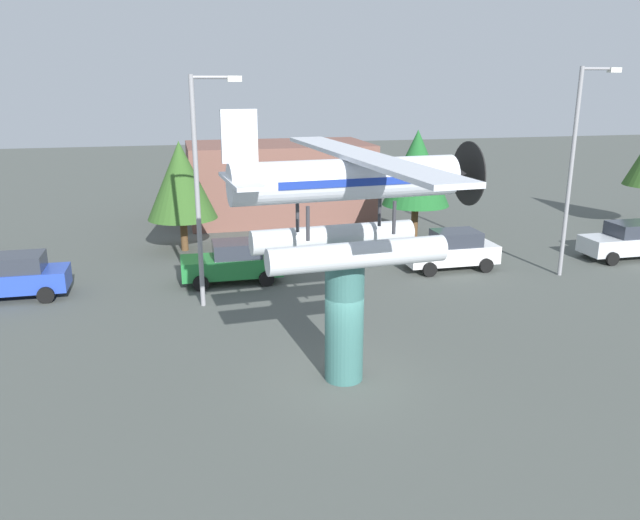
# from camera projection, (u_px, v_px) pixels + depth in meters

# --- Properties ---
(ground_plane) EXTENTS (140.00, 140.00, 0.00)m
(ground_plane) POSITION_uv_depth(u_px,v_px,m) (344.00, 378.00, 18.10)
(ground_plane) COLOR #4C514C
(display_pedestal) EXTENTS (1.10, 1.10, 3.62)m
(display_pedestal) POSITION_uv_depth(u_px,v_px,m) (344.00, 320.00, 17.60)
(display_pedestal) COLOR #386B66
(display_pedestal) RESTS_ON ground
(floatplane_monument) EXTENTS (6.97, 10.45, 4.00)m
(floatplane_monument) POSITION_uv_depth(u_px,v_px,m) (350.00, 197.00, 16.67)
(floatplane_monument) COLOR silver
(floatplane_monument) RESTS_ON display_pedestal
(car_near_blue) EXTENTS (4.20, 2.02, 1.76)m
(car_near_blue) POSITION_uv_depth(u_px,v_px,m) (13.00, 277.00, 24.51)
(car_near_blue) COLOR #2847B7
(car_near_blue) RESTS_ON ground
(car_mid_green) EXTENTS (4.20, 2.02, 1.76)m
(car_mid_green) POSITION_uv_depth(u_px,v_px,m) (233.00, 262.00, 26.49)
(car_mid_green) COLOR #237A38
(car_mid_green) RESTS_ON ground
(car_far_white) EXTENTS (4.20, 2.02, 1.76)m
(car_far_white) POSITION_uv_depth(u_px,v_px,m) (452.00, 250.00, 28.35)
(car_far_white) COLOR white
(car_far_white) RESTS_ON ground
(car_distant_silver) EXTENTS (4.20, 2.02, 1.76)m
(car_distant_silver) POSITION_uv_depth(u_px,v_px,m) (627.00, 241.00, 29.98)
(car_distant_silver) COLOR silver
(car_distant_silver) RESTS_ON ground
(streetlight_primary) EXTENTS (1.84, 0.28, 8.49)m
(streetlight_primary) POSITION_uv_depth(u_px,v_px,m) (202.00, 178.00, 22.63)
(streetlight_primary) COLOR gray
(streetlight_primary) RESTS_ON ground
(streetlight_secondary) EXTENTS (1.84, 0.28, 8.84)m
(streetlight_secondary) POSITION_uv_depth(u_px,v_px,m) (576.00, 160.00, 26.29)
(streetlight_secondary) COLOR gray
(streetlight_secondary) RESTS_ON ground
(storefront_building) EXTENTS (10.90, 6.25, 4.62)m
(storefront_building) POSITION_uv_depth(u_px,v_px,m) (279.00, 181.00, 38.44)
(storefront_building) COLOR brown
(storefront_building) RESTS_ON ground
(tree_east) EXTENTS (3.43, 3.43, 5.48)m
(tree_east) POSITION_uv_depth(u_px,v_px,m) (181.00, 180.00, 30.68)
(tree_east) COLOR brown
(tree_east) RESTS_ON ground
(tree_center_back) EXTENTS (3.46, 3.46, 5.91)m
(tree_center_back) POSITION_uv_depth(u_px,v_px,m) (417.00, 168.00, 31.94)
(tree_center_back) COLOR brown
(tree_center_back) RESTS_ON ground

